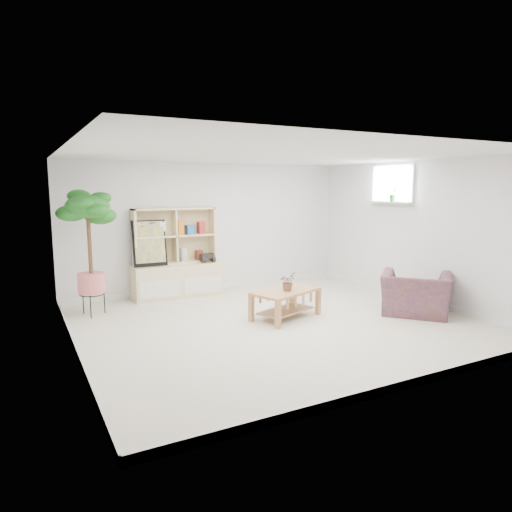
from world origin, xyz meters
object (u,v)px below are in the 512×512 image
armchair (416,291)px  floor_tree (90,253)px  coffee_table (286,304)px  storage_unit (177,253)px

armchair → floor_tree: bearing=21.4°
coffee_table → floor_tree: 3.05m
floor_tree → armchair: 4.99m
storage_unit → armchair: bearing=-45.0°
storage_unit → floor_tree: bearing=-159.6°
coffee_table → floor_tree: floor_tree is taller
coffee_table → armchair: armchair is taller
floor_tree → armchair: floor_tree is taller
storage_unit → armchair: 4.06m
storage_unit → coffee_table: storage_unit is taller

